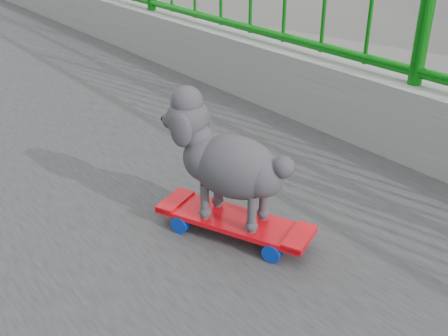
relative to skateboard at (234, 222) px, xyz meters
name	(u,v)px	position (x,y,z in m)	size (l,w,h in m)	color
skateboard	(234,222)	(0.00, 0.00, 0.00)	(0.33, 0.51, 0.07)	red
poodle	(227,160)	(-0.01, 0.02, 0.21)	(0.28, 0.41, 0.36)	#343137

